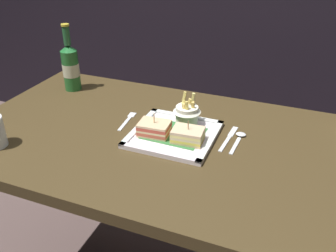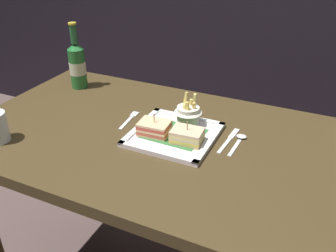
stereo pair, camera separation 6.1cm
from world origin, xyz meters
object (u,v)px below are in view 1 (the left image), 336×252
fries_cup (187,112)px  fork (128,120)px  knife (229,137)px  spoon (239,137)px  sandwich_half_right (188,135)px  beer_bottle (71,66)px  sandwich_half_left (154,129)px  square_plate (174,134)px  dining_table (162,169)px

fries_cup → fork: (-0.22, -0.04, -0.06)m
knife → spoon: (0.03, 0.01, 0.00)m
sandwich_half_right → knife: 0.15m
sandwich_half_right → knife: (0.12, 0.09, -0.03)m
sandwich_half_right → beer_bottle: size_ratio=0.38×
beer_bottle → sandwich_half_right: bearing=-21.7°
beer_bottle → sandwich_half_left: bearing=-26.3°
square_plate → spoon: 0.22m
sandwich_half_left → sandwich_half_right: (0.12, -0.00, -0.00)m
square_plate → sandwich_half_left: 0.07m
square_plate → knife: bearing=18.0°
fries_cup → knife: size_ratio=0.65×
square_plate → beer_bottle: beer_bottle is taller
sandwich_half_right → fries_cup: fries_cup is taller
square_plate → sandwich_half_right: size_ratio=2.63×
dining_table → fries_cup: 0.22m
dining_table → beer_bottle: 0.61m
sandwich_half_right → fork: (-0.26, 0.07, -0.03)m
beer_bottle → fork: (0.35, -0.17, -0.10)m
dining_table → fries_cup: bearing=60.1°
dining_table → knife: knife is taller
square_plate → beer_bottle: size_ratio=0.99×
beer_bottle → knife: bearing=-12.1°
fork → sandwich_half_left: bearing=-27.3°
sandwich_half_left → beer_bottle: beer_bottle is taller
beer_bottle → fork: 0.41m
sandwich_half_right → sandwich_half_left: bearing=180.0°
sandwich_half_right → fries_cup: size_ratio=0.92×
dining_table → fork: (-0.16, 0.06, 0.14)m
square_plate → dining_table: bearing=-154.8°
dining_table → square_plate: (0.04, 0.02, 0.14)m
dining_table → spoon: spoon is taller
square_plate → fork: bearing=168.0°
dining_table → beer_bottle: size_ratio=4.93×
sandwich_half_right → knife: size_ratio=0.60×
fries_cup → sandwich_half_left: bearing=-126.0°
fries_cup → fork: bearing=-170.5°
sandwich_half_right → fork: sandwich_half_right is taller
sandwich_half_left → beer_bottle: 0.55m
fries_cup → beer_bottle: beer_bottle is taller
fries_cup → beer_bottle: (-0.57, 0.14, 0.05)m
square_plate → knife: 0.19m
fries_cup → fork: size_ratio=0.80×
sandwich_half_left → knife: size_ratio=0.61×
sandwich_half_left → knife: sandwich_half_left is taller
dining_table → square_plate: square_plate is taller
sandwich_half_left → beer_bottle: size_ratio=0.38×
fries_cup → beer_bottle: 0.59m
square_plate → sandwich_half_left: sandwich_half_left is taller
fork → square_plate: bearing=-12.0°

